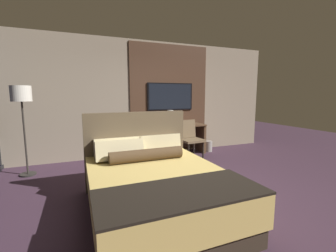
# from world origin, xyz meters

# --- Properties ---
(ground_plane) EXTENTS (16.00, 16.00, 0.00)m
(ground_plane) POSITION_xyz_m (0.00, 0.00, 0.00)
(ground_plane) COLOR #3D2838
(wall_back_tv_panel) EXTENTS (7.20, 0.09, 2.80)m
(wall_back_tv_panel) POSITION_xyz_m (0.09, 2.59, 1.40)
(wall_back_tv_panel) COLOR gray
(wall_back_tv_panel) RESTS_ON ground_plane
(bed) EXTENTS (1.63, 2.09, 1.22)m
(bed) POSITION_xyz_m (-0.63, -0.23, 0.34)
(bed) COLOR #33281E
(bed) RESTS_ON ground_plane
(desk) EXTENTS (1.58, 0.53, 0.75)m
(desk) POSITION_xyz_m (0.73, 2.30, 0.50)
(desk) COLOR brown
(desk) RESTS_ON ground_plane
(tv) EXTENTS (1.22, 0.04, 0.69)m
(tv) POSITION_xyz_m (0.73, 2.52, 1.45)
(tv) COLOR black
(desk_chair) EXTENTS (0.54, 0.54, 0.92)m
(desk_chair) POSITION_xyz_m (0.88, 1.73, 0.55)
(desk_chair) COLOR brown
(desk_chair) RESTS_ON ground_plane
(floor_lamp) EXTENTS (0.34, 0.34, 1.66)m
(floor_lamp) POSITION_xyz_m (-2.42, 1.93, 1.39)
(floor_lamp) COLOR #282623
(floor_lamp) RESTS_ON ground_plane
(vase_tall) EXTENTS (0.14, 0.14, 0.37)m
(vase_tall) POSITION_xyz_m (0.63, 2.28, 0.94)
(vase_tall) COLOR silver
(vase_tall) RESTS_ON desk
(book) EXTENTS (0.23, 0.16, 0.03)m
(book) POSITION_xyz_m (1.10, 2.26, 0.77)
(book) COLOR maroon
(book) RESTS_ON desk
(waste_bin) EXTENTS (0.22, 0.22, 0.28)m
(waste_bin) POSITION_xyz_m (1.69, 2.21, 0.14)
(waste_bin) COLOR gray
(waste_bin) RESTS_ON ground_plane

